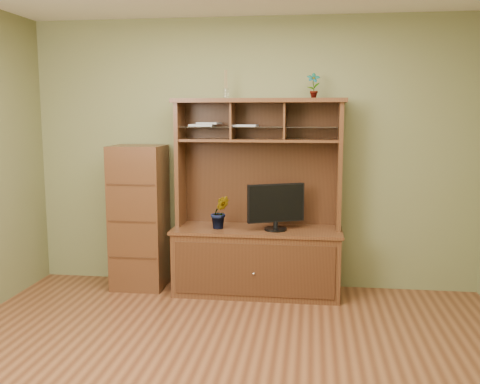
# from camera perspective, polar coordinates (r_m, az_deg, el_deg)

# --- Properties ---
(room) EXTENTS (4.54, 4.04, 2.74)m
(room) POSITION_cam_1_polar(r_m,az_deg,el_deg) (3.45, -2.37, 1.56)
(room) COLOR #532A17
(room) RESTS_ON ground
(media_hutch) EXTENTS (1.66, 0.61, 1.90)m
(media_hutch) POSITION_cam_1_polar(r_m,az_deg,el_deg) (5.27, 1.85, -5.19)
(media_hutch) COLOR #3F1E12
(media_hutch) RESTS_ON room
(monitor) EXTENTS (0.53, 0.28, 0.45)m
(monitor) POSITION_cam_1_polar(r_m,az_deg,el_deg) (5.10, 3.85, -1.49)
(monitor) COLOR black
(monitor) RESTS_ON media_hutch
(orchid_plant) EXTENTS (0.21, 0.19, 0.32)m
(orchid_plant) POSITION_cam_1_polar(r_m,az_deg,el_deg) (5.18, -2.15, -2.16)
(orchid_plant) COLOR #29591E
(orchid_plant) RESTS_ON media_hutch
(top_plant) EXTENTS (0.13, 0.09, 0.24)m
(top_plant) POSITION_cam_1_polar(r_m,az_deg,el_deg) (5.18, 7.84, 11.20)
(top_plant) COLOR #2D6623
(top_plant) RESTS_ON media_hutch
(reed_diffuser) EXTENTS (0.05, 0.05, 0.27)m
(reed_diffuser) POSITION_cam_1_polar(r_m,az_deg,el_deg) (5.25, -1.52, 11.09)
(reed_diffuser) COLOR silver
(reed_diffuser) RESTS_ON media_hutch
(magazines) EXTENTS (0.67, 0.20, 0.04)m
(magazines) POSITION_cam_1_polar(r_m,az_deg,el_deg) (5.25, -2.33, 7.19)
(magazines) COLOR #B8B8BD
(magazines) RESTS_ON media_hutch
(side_cabinet) EXTENTS (0.52, 0.47, 1.44)m
(side_cabinet) POSITION_cam_1_polar(r_m,az_deg,el_deg) (5.50, -10.69, -2.64)
(side_cabinet) COLOR #3F1E12
(side_cabinet) RESTS_ON room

